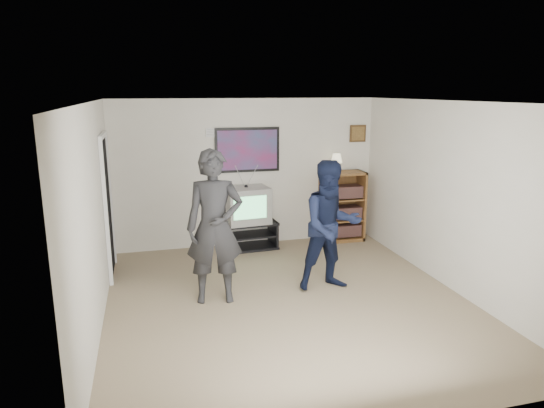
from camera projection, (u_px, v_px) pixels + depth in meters
name	position (u px, v px, depth m)	size (l,w,h in m)	color
room_shell	(282.00, 200.00, 6.22)	(4.51, 5.00, 2.51)	#796A4D
media_stand	(249.00, 235.00, 8.22)	(0.96, 0.58, 0.46)	black
crt_television	(246.00, 205.00, 8.09)	(0.71, 0.60, 0.60)	gray
bookshelf	(342.00, 206.00, 8.60)	(0.75, 0.43, 1.24)	brown
table_lamp	(336.00, 163.00, 8.41)	(0.20, 0.20, 0.32)	#F8EFBC
person_tall	(215.00, 227.00, 6.02)	(0.71, 0.47, 1.94)	#252527
person_short	(331.00, 226.00, 6.42)	(0.85, 0.66, 1.75)	black
controller_left	(211.00, 210.00, 6.14)	(0.03, 0.12, 0.03)	white
controller_right	(326.00, 207.00, 6.63)	(0.03, 0.11, 0.03)	white
poster	(247.00, 150.00, 8.13)	(1.10, 0.03, 0.75)	black
air_vent	(214.00, 133.00, 7.94)	(0.28, 0.02, 0.14)	white
small_picture	(358.00, 133.00, 8.58)	(0.30, 0.03, 0.30)	black
doorway	(107.00, 207.00, 6.91)	(0.03, 0.85, 2.00)	black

